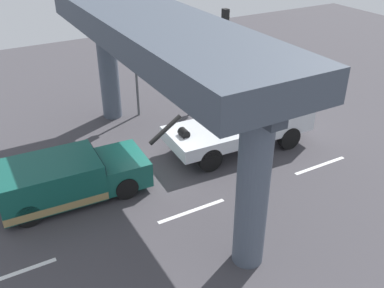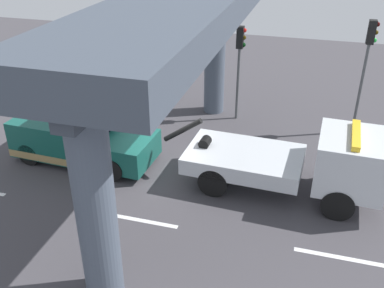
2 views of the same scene
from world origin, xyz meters
name	(u,v)px [view 1 (image 1 of 2)]	position (x,y,z in m)	size (l,w,h in m)	color
ground_plane	(156,172)	(0.00, 0.00, -0.05)	(60.00, 40.00, 0.10)	#423F44
lane_stripe_west	(11,275)	(-6.00, -2.90, 0.00)	(2.60, 0.16, 0.01)	silver
lane_stripe_mid	(192,211)	(0.00, -2.90, 0.00)	(2.60, 0.16, 0.01)	silver
lane_stripe_east	(320,165)	(6.00, -2.90, 0.00)	(2.60, 0.16, 0.01)	silver
tow_truck_white	(253,119)	(4.65, -0.03, 1.20)	(7.30, 2.66, 2.46)	silver
towed_van_green	(67,179)	(-3.47, 0.00, 0.78)	(5.29, 2.41, 1.58)	#145147
overpass_structure	(159,45)	(0.32, 0.00, 5.07)	(3.60, 13.39, 6.02)	#4C5666
traffic_light_near	(136,57)	(1.52, 5.16, 3.00)	(0.39, 0.32, 4.11)	#515456
traffic_light_far	(225,34)	(6.52, 5.16, 3.39)	(0.39, 0.32, 4.67)	#515456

